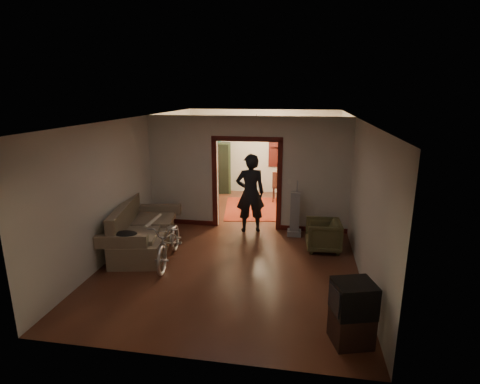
% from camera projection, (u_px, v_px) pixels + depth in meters
% --- Properties ---
extents(floor, '(5.00, 8.50, 0.01)m').
position_uv_depth(floor, '(242.00, 237.00, 8.91)').
color(floor, '#3F1E14').
rests_on(floor, ground).
extents(ceiling, '(5.00, 8.50, 0.01)m').
position_uv_depth(ceiling, '(242.00, 118.00, 8.18)').
color(ceiling, white).
rests_on(ceiling, floor).
extents(wall_back, '(5.00, 0.02, 2.80)m').
position_uv_depth(wall_back, '(262.00, 152.00, 12.59)').
color(wall_back, beige).
rests_on(wall_back, floor).
extents(wall_left, '(0.02, 8.50, 2.80)m').
position_uv_depth(wall_left, '(139.00, 176.00, 8.95)').
color(wall_left, beige).
rests_on(wall_left, floor).
extents(wall_right, '(0.02, 8.50, 2.80)m').
position_uv_depth(wall_right, '(355.00, 185.00, 8.14)').
color(wall_right, beige).
rests_on(wall_right, floor).
extents(partition_wall, '(5.00, 0.14, 2.80)m').
position_uv_depth(partition_wall, '(247.00, 173.00, 9.26)').
color(partition_wall, beige).
rests_on(partition_wall, floor).
extents(door_casing, '(1.74, 0.20, 2.32)m').
position_uv_depth(door_casing, '(247.00, 185.00, 9.34)').
color(door_casing, '#3F110E').
rests_on(door_casing, floor).
extents(far_window, '(0.98, 0.06, 1.28)m').
position_uv_depth(far_window, '(283.00, 148.00, 12.40)').
color(far_window, black).
rests_on(far_window, wall_back).
extents(chandelier, '(0.24, 0.24, 0.24)m').
position_uv_depth(chandelier, '(256.00, 128.00, 10.68)').
color(chandelier, '#FFE0A5').
rests_on(chandelier, ceiling).
extents(light_switch, '(0.08, 0.01, 0.12)m').
position_uv_depth(light_switch, '(289.00, 182.00, 9.06)').
color(light_switch, silver).
rests_on(light_switch, partition_wall).
extents(sofa, '(1.41, 2.36, 1.02)m').
position_uv_depth(sofa, '(143.00, 227.00, 8.14)').
color(sofa, brown).
rests_on(sofa, floor).
extents(rolled_paper, '(0.11, 0.86, 0.11)m').
position_uv_depth(rolled_paper, '(153.00, 222.00, 8.41)').
color(rolled_paper, beige).
rests_on(rolled_paper, sofa).
extents(jacket, '(0.49, 0.37, 0.14)m').
position_uv_depth(jacket, '(126.00, 235.00, 7.22)').
color(jacket, black).
rests_on(jacket, sofa).
extents(bicycle, '(0.78, 1.75, 0.89)m').
position_uv_depth(bicycle, '(169.00, 241.00, 7.53)').
color(bicycle, silver).
rests_on(bicycle, floor).
extents(armchair, '(0.78, 0.76, 0.67)m').
position_uv_depth(armchair, '(323.00, 235.00, 8.14)').
color(armchair, '#4B492A').
rests_on(armchair, floor).
extents(tv_stand, '(0.62, 0.59, 0.47)m').
position_uv_depth(tv_stand, '(351.00, 327.00, 5.13)').
color(tv_stand, black).
rests_on(tv_stand, floor).
extents(crt_tv, '(0.64, 0.60, 0.45)m').
position_uv_depth(crt_tv, '(354.00, 298.00, 5.01)').
color(crt_tv, black).
rests_on(crt_tv, tv_stand).
extents(vacuum, '(0.36, 0.30, 1.08)m').
position_uv_depth(vacuum, '(295.00, 214.00, 8.89)').
color(vacuum, gray).
rests_on(vacuum, floor).
extents(person, '(0.81, 0.65, 1.94)m').
position_uv_depth(person, '(250.00, 193.00, 9.10)').
color(person, black).
rests_on(person, floor).
extents(oriental_rug, '(2.09, 2.55, 0.02)m').
position_uv_depth(oriental_rug, '(255.00, 208.00, 11.10)').
color(oriental_rug, maroon).
rests_on(oriental_rug, floor).
extents(locker, '(0.93, 0.64, 1.70)m').
position_uv_depth(locker, '(218.00, 168.00, 12.69)').
color(locker, '#283520').
rests_on(locker, floor).
extents(globe, '(0.28, 0.28, 0.28)m').
position_uv_depth(globe, '(218.00, 136.00, 12.41)').
color(globe, '#1E5972').
rests_on(globe, locker).
extents(desk, '(1.02, 0.60, 0.73)m').
position_uv_depth(desk, '(297.00, 188.00, 11.99)').
color(desk, '#341611').
rests_on(desk, floor).
extents(desk_chair, '(0.52, 0.52, 0.99)m').
position_uv_depth(desk_chair, '(280.00, 186.00, 11.71)').
color(desk_chair, '#341611').
rests_on(desk_chair, floor).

